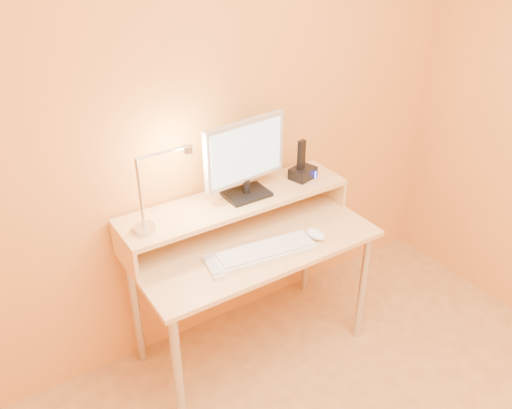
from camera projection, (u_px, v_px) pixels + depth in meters
wall_back at (216, 118)px, 2.52m from camera, size 3.00×0.04×2.50m
desk_leg_fl at (178, 374)px, 2.30m from camera, size 0.04×0.04×0.69m
desk_leg_fr at (363, 288)px, 2.81m from camera, size 0.04×0.04×0.69m
desk_leg_bl at (136, 310)px, 2.66m from camera, size 0.04×0.04×0.69m
desk_leg_br at (306, 244)px, 3.18m from camera, size 0.04×0.04×0.69m
desk_lower at (252, 242)px, 2.56m from camera, size 1.20×0.60×0.02m
shelf_riser_left at (124, 251)px, 2.35m from camera, size 0.02×0.30×0.14m
shelf_riser_right at (327, 185)px, 2.90m from camera, size 0.02×0.30×0.14m
desk_shelf at (236, 201)px, 2.58m from camera, size 1.20×0.30×0.02m
monitor_foot at (246, 194)px, 2.60m from camera, size 0.22×0.16×0.02m
monitor_neck at (246, 186)px, 2.58m from camera, size 0.04×0.04×0.07m
monitor_panel at (245, 151)px, 2.49m from camera, size 0.46×0.08×0.31m
monitor_back at (242, 150)px, 2.51m from camera, size 0.41×0.06×0.27m
monitor_screen at (247, 153)px, 2.48m from camera, size 0.41×0.05×0.27m
lamp_base at (145, 228)px, 2.32m from camera, size 0.10×0.10×0.02m
lamp_post at (140, 194)px, 2.23m from camera, size 0.01×0.01×0.33m
lamp_arm at (163, 152)px, 2.20m from camera, size 0.24×0.01×0.01m
lamp_head at (188, 149)px, 2.27m from camera, size 0.04×0.04×0.03m
lamp_bulb at (188, 153)px, 2.27m from camera, size 0.03×0.03×0.00m
phone_dock at (303, 173)px, 2.76m from camera, size 0.15×0.13×0.06m
phone_handset at (301, 155)px, 2.69m from camera, size 0.05×0.03×0.16m
phone_led at (315, 175)px, 2.74m from camera, size 0.01×0.00×0.04m
keyboard at (265, 252)px, 2.44m from camera, size 0.50×0.22×0.02m
mouse at (316, 234)px, 2.55m from camera, size 0.08×0.13×0.04m
remote_control at (213, 267)px, 2.34m from camera, size 0.08×0.19×0.02m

